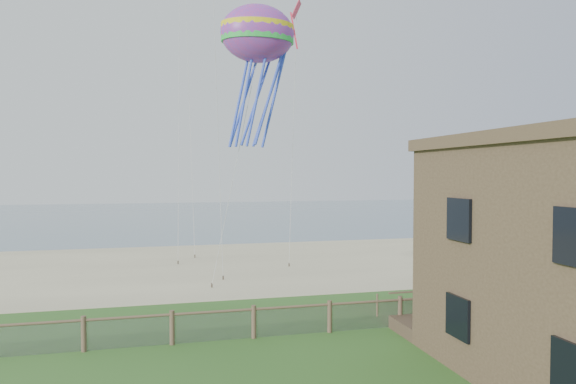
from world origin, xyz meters
TOP-DOWN VIEW (x-y plane):
  - sand_beach at (0.00, 22.00)m, footprint 72.00×20.00m
  - ocean at (0.00, 66.00)m, footprint 160.00×68.00m
  - chainlink_fence at (0.00, 6.00)m, footprint 36.20×0.20m
  - motel_deck at (13.00, 5.00)m, footprint 15.00×2.00m
  - picnic_table at (7.56, 1.54)m, footprint 1.83×1.51m
  - octopus_kite at (1.30, 12.04)m, footprint 3.87×2.94m
  - kite_red at (4.38, 16.21)m, footprint 1.85×1.54m

SIDE VIEW (x-z plane):
  - ocean at x=0.00m, z-range -0.01..0.01m
  - sand_beach at x=0.00m, z-range -0.01..0.01m
  - motel_deck at x=13.00m, z-range 0.00..0.50m
  - picnic_table at x=7.56m, z-range 0.00..0.70m
  - chainlink_fence at x=0.00m, z-range -0.07..1.18m
  - octopus_kite at x=1.30m, z-range 7.43..14.84m
  - kite_red at x=4.38m, z-range 13.93..16.26m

